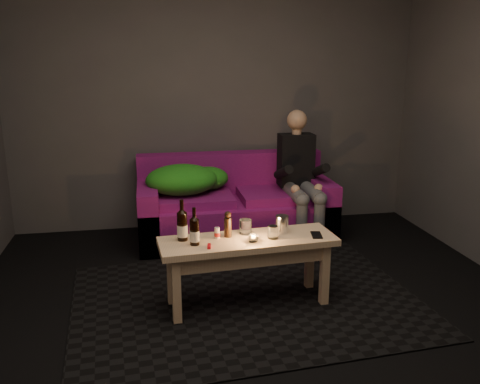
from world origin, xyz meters
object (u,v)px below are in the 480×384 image
Objects in this scene: coffee_table at (248,250)px; beer_bottle_a at (182,225)px; person at (300,174)px; sofa at (235,208)px; beer_bottle_b at (194,231)px; steel_cup at (282,224)px.

beer_bottle_a is (-0.44, 0.05, 0.19)m from coffee_table.
person is at bearing 45.29° from beer_bottle_a.
person reaches higher than sofa.
beer_bottle_b is (-1.11, -1.29, -0.04)m from person.
beer_bottle_b reaches higher than steel_cup.
coffee_table is at bearing -96.12° from sofa.
coffee_table is at bearing -6.24° from beer_bottle_a.
steel_cup is at bearing 11.41° from beer_bottle_b.
beer_bottle_b is at bearing -54.20° from beer_bottle_a.
steel_cup is at bearing 2.16° from beer_bottle_a.
sofa reaches higher than coffee_table.
person is 1.27m from steel_cup.
beer_bottle_a reaches higher than coffee_table.
person is 0.98× the size of coffee_table.
beer_bottle_b is 2.05× the size of steel_cup.
person reaches higher than beer_bottle_a.
steel_cup is at bearing 16.13° from coffee_table.
coffee_table is 4.84× the size of beer_bottle_b.
sofa is 7.11× the size of beer_bottle_b.
sofa reaches higher than steel_cup.
beer_bottle_a is 1.11× the size of beer_bottle_b.
person is (0.60, -0.15, 0.34)m from sofa.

